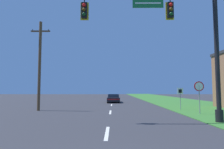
{
  "coord_description": "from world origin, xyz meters",
  "views": [
    {
      "loc": [
        0.31,
        -2.94,
        1.91
      ],
      "look_at": [
        0.0,
        27.96,
        4.25
      ],
      "focal_mm": 32.0,
      "sensor_mm": 36.0,
      "label": 1
    }
  ],
  "objects_px": {
    "route_sign_post": "(180,94)",
    "utility_pole_near": "(40,64)",
    "car_ahead": "(113,98)",
    "signal_mast": "(180,36)",
    "stop_sign": "(199,90)"
  },
  "relations": [
    {
      "from": "stop_sign",
      "to": "utility_pole_near",
      "type": "xyz_separation_m",
      "value": [
        -13.51,
        2.67,
        2.42
      ]
    },
    {
      "from": "route_sign_post",
      "to": "utility_pole_near",
      "type": "xyz_separation_m",
      "value": [
        -13.14,
        -0.67,
        2.76
      ]
    },
    {
      "from": "signal_mast",
      "to": "stop_sign",
      "type": "xyz_separation_m",
      "value": [
        2.68,
        3.88,
        -3.22
      ]
    },
    {
      "from": "signal_mast",
      "to": "car_ahead",
      "type": "height_order",
      "value": "signal_mast"
    },
    {
      "from": "car_ahead",
      "to": "stop_sign",
      "type": "height_order",
      "value": "stop_sign"
    },
    {
      "from": "stop_sign",
      "to": "utility_pole_near",
      "type": "height_order",
      "value": "utility_pole_near"
    },
    {
      "from": "car_ahead",
      "to": "route_sign_post",
      "type": "height_order",
      "value": "route_sign_post"
    },
    {
      "from": "route_sign_post",
      "to": "utility_pole_near",
      "type": "distance_m",
      "value": 13.45
    },
    {
      "from": "route_sign_post",
      "to": "utility_pole_near",
      "type": "bearing_deg",
      "value": -177.08
    },
    {
      "from": "signal_mast",
      "to": "car_ahead",
      "type": "bearing_deg",
      "value": 102.38
    },
    {
      "from": "utility_pole_near",
      "to": "route_sign_post",
      "type": "bearing_deg",
      "value": 2.92
    },
    {
      "from": "signal_mast",
      "to": "utility_pole_near",
      "type": "bearing_deg",
      "value": 148.86
    },
    {
      "from": "route_sign_post",
      "to": "car_ahead",
      "type": "bearing_deg",
      "value": 119.71
    },
    {
      "from": "signal_mast",
      "to": "stop_sign",
      "type": "bearing_deg",
      "value": 55.38
    },
    {
      "from": "car_ahead",
      "to": "utility_pole_near",
      "type": "xyz_separation_m",
      "value": [
        -6.81,
        -11.77,
        3.68
      ]
    }
  ]
}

